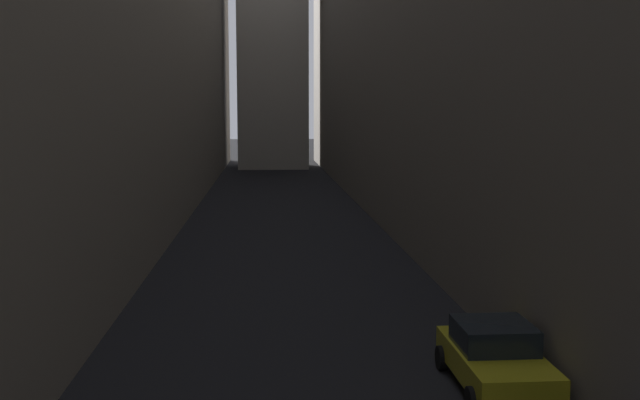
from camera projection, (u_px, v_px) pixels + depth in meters
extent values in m
plane|color=black|center=(281.00, 226.00, 41.03)|extent=(264.00, 264.00, 0.00)
cube|color=gray|center=(56.00, 6.00, 40.63)|extent=(13.79, 108.00, 24.43)
cube|color=#60594F|center=(465.00, 3.00, 42.28)|extent=(10.55, 108.00, 25.23)
cube|color=#A59919|center=(496.00, 363.00, 16.80)|extent=(1.84, 3.99, 0.63)
cube|color=black|center=(494.00, 335.00, 16.91)|extent=(1.69, 1.73, 0.59)
cylinder|color=black|center=(442.00, 358.00, 18.12)|extent=(0.22, 0.61, 0.61)
cylinder|color=black|center=(514.00, 356.00, 18.25)|extent=(0.22, 0.61, 0.61)
cylinder|color=black|center=(557.00, 398.00, 15.57)|extent=(0.22, 0.61, 0.61)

